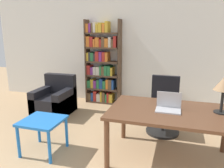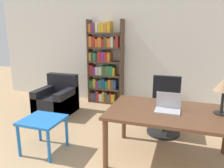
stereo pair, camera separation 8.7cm
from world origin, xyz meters
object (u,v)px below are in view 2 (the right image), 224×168
at_px(side_table_blue, 43,124).
at_px(bookshelf, 104,65).
at_px(laptop, 168,107).
at_px(armchair, 57,100).
at_px(table_lamp, 224,86).
at_px(desk, 171,117).
at_px(office_chair, 165,108).

xyz_separation_m(side_table_blue, bookshelf, (0.04, 2.42, 0.51)).
bearing_deg(laptop, armchair, 155.36).
height_order(table_lamp, bookshelf, bookshelf).
relative_size(armchair, bookshelf, 0.40).
xyz_separation_m(table_lamp, bookshelf, (-2.33, 1.99, -0.15)).
relative_size(desk, laptop, 5.11).
xyz_separation_m(office_chair, side_table_blue, (-1.62, -1.22, -0.01)).
relative_size(desk, table_lamp, 3.42).
bearing_deg(laptop, table_lamp, 8.93).
xyz_separation_m(table_lamp, office_chair, (-0.75, 0.79, -0.65)).
bearing_deg(desk, armchair, 155.75).
bearing_deg(armchair, office_chair, -5.18).
height_order(table_lamp, office_chair, table_lamp).
distance_m(desk, bookshelf, 2.73).
height_order(side_table_blue, bookshelf, bookshelf).
relative_size(laptop, office_chair, 0.33).
distance_m(laptop, side_table_blue, 1.79).
bearing_deg(desk, office_chair, 99.31).
xyz_separation_m(side_table_blue, armchair, (-0.68, 1.43, -0.16)).
distance_m(office_chair, armchair, 2.32).
distance_m(laptop, office_chair, 0.96).
distance_m(desk, side_table_blue, 1.81).
bearing_deg(office_chair, armchair, 174.82).
relative_size(laptop, side_table_blue, 0.57).
bearing_deg(armchair, side_table_blue, -64.46).
distance_m(table_lamp, office_chair, 1.27).
height_order(desk, side_table_blue, desk).
bearing_deg(laptop, desk, -0.55).
distance_m(laptop, bookshelf, 2.69).
bearing_deg(armchair, laptop, -24.64).
bearing_deg(office_chair, bookshelf, 142.80).
bearing_deg(side_table_blue, table_lamp, 10.33).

